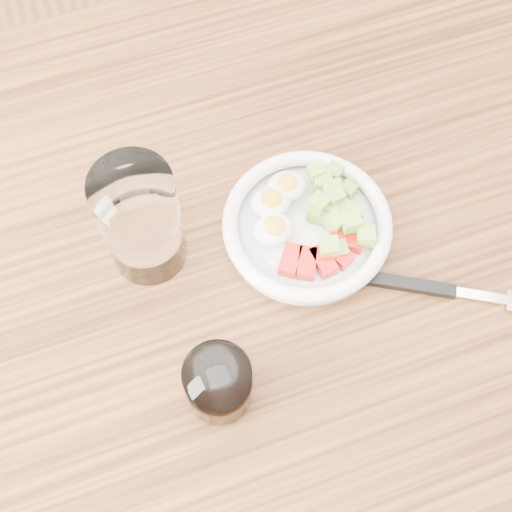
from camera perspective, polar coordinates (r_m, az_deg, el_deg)
The scene contains 6 objects.
ground at distance 1.53m, azimuth 0.49°, elevation -12.94°, with size 4.00×4.00×0.00m, color brown.
dining_table at distance 0.89m, azimuth 0.83°, elevation -3.91°, with size 1.50×0.90×0.77m.
bowl at distance 0.81m, azimuth 4.10°, elevation 2.62°, with size 0.19×0.19×0.05m.
fork at distance 0.81m, azimuth 14.11°, elevation -2.55°, with size 0.20×0.12×0.01m.
water_glass at distance 0.75m, azimuth -9.20°, elevation 2.79°, with size 0.08×0.08×0.15m, color white.
coffee_glass at distance 0.72m, azimuth -3.01°, elevation -10.18°, with size 0.07×0.07×0.08m.
Camera 1 is at (-0.12, -0.30, 1.50)m, focal length 50.00 mm.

